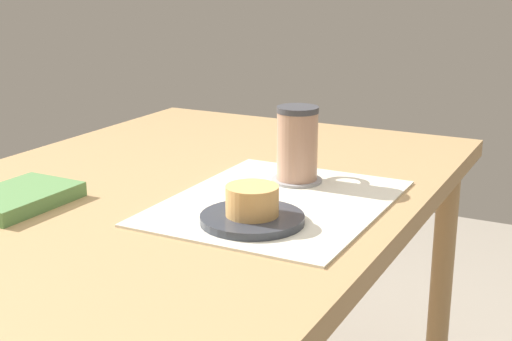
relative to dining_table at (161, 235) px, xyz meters
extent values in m
cylinder|color=tan|center=(0.59, -0.35, -0.31)|extent=(0.05, 0.05, 0.69)
cylinder|color=tan|center=(0.59, 0.35, -0.31)|extent=(0.05, 0.05, 0.69)
cube|color=tan|center=(0.00, 0.00, 0.06)|extent=(1.30, 0.82, 0.04)
cube|color=silver|center=(0.05, -0.20, 0.08)|extent=(0.42, 0.33, 0.00)
cylinder|color=#333842|center=(-0.06, -0.21, 0.08)|extent=(0.15, 0.15, 0.01)
cylinder|color=#E0A860|center=(-0.06, -0.21, 0.11)|extent=(0.08, 0.08, 0.04)
cylinder|color=#99999E|center=(0.16, -0.18, 0.08)|extent=(0.09, 0.09, 0.00)
cylinder|color=tan|center=(0.16, -0.18, 0.14)|extent=(0.07, 0.07, 0.12)
cylinder|color=#3D3D42|center=(0.16, -0.18, 0.21)|extent=(0.07, 0.07, 0.01)
torus|color=tan|center=(0.20, -0.18, 0.14)|extent=(0.06, 0.01, 0.06)
cube|color=#598C4C|center=(-0.15, 0.17, 0.09)|extent=(0.18, 0.13, 0.02)
camera|label=1|loc=(-0.94, -0.67, 0.44)|focal=50.00mm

